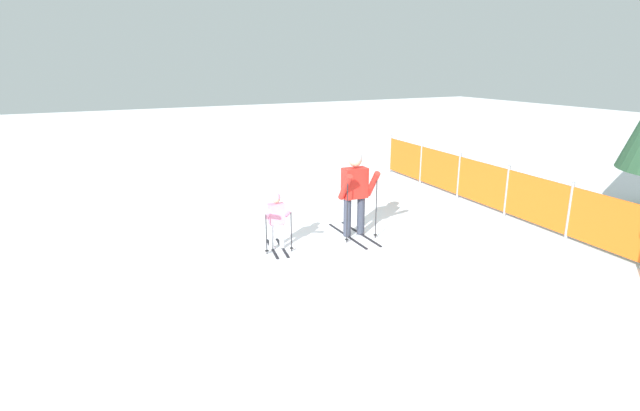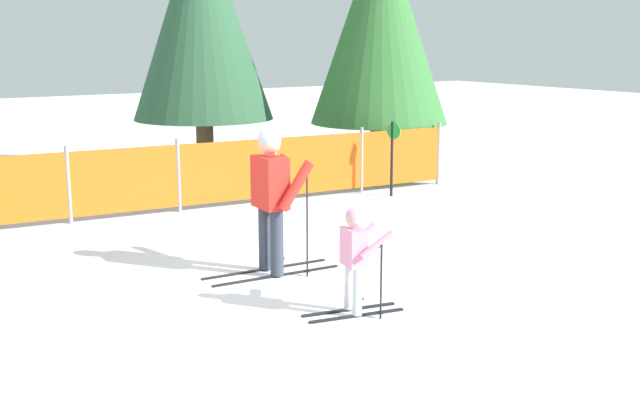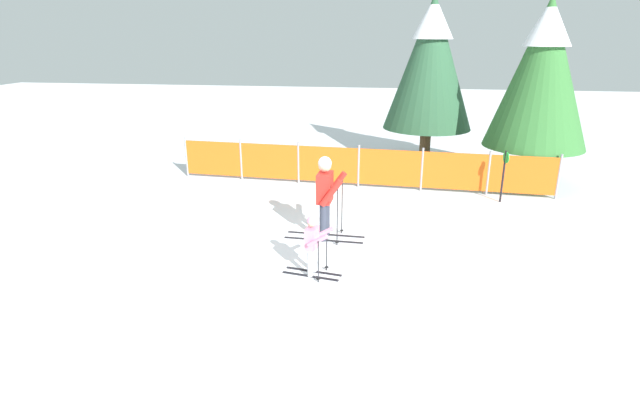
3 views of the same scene
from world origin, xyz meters
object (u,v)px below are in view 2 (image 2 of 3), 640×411
(skier_adult, at_px, (272,188))
(conifer_far, at_px, (380,18))
(conifer_near, at_px, (201,12))
(skier_child, at_px, (355,252))
(trail_marker, at_px, (392,150))
(safety_fence, at_px, (178,176))

(skier_adult, relative_size, conifer_far, 0.35)
(skier_adult, bearing_deg, conifer_far, 45.55)
(skier_adult, distance_m, conifer_near, 7.59)
(skier_child, distance_m, conifer_far, 8.48)
(skier_child, relative_size, trail_marker, 0.84)
(skier_adult, distance_m, skier_child, 1.70)
(safety_fence, height_order, conifer_far, conifer_far)
(skier_child, relative_size, conifer_far, 0.22)
(conifer_near, bearing_deg, conifer_far, -38.37)
(safety_fence, xyz_separation_m, conifer_far, (4.64, 1.05, 2.47))
(skier_child, bearing_deg, skier_adult, 100.38)
(safety_fence, bearing_deg, skier_child, -93.98)
(conifer_near, relative_size, trail_marker, 3.97)
(skier_adult, relative_size, trail_marker, 1.32)
(conifer_far, bearing_deg, safety_fence, -167.30)
(safety_fence, distance_m, trail_marker, 3.68)
(conifer_far, distance_m, trail_marker, 3.08)
(safety_fence, relative_size, conifer_near, 1.96)
(conifer_near, bearing_deg, skier_adult, -108.38)
(conifer_far, bearing_deg, skier_child, -128.11)
(conifer_near, height_order, trail_marker, conifer_near)
(skier_adult, distance_m, safety_fence, 3.74)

